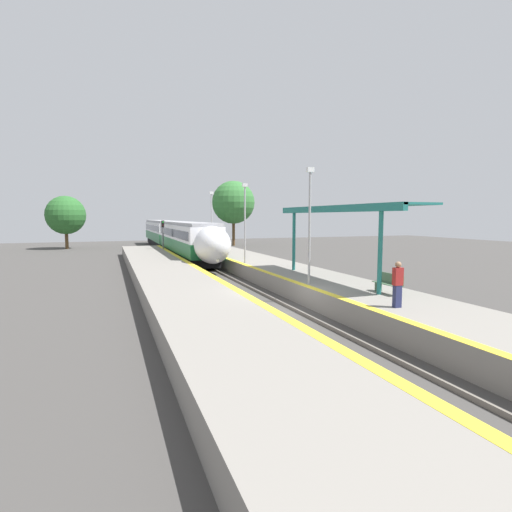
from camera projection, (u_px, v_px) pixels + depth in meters
name	position (u px, v px, depth m)	size (l,w,h in m)	color
ground_plane	(278.00, 311.00, 18.59)	(120.00, 120.00, 0.00)	#423F3D
rail_left	(264.00, 311.00, 18.33)	(0.08, 90.00, 0.15)	slate
rail_right	(292.00, 309.00, 18.83)	(0.08, 90.00, 0.15)	slate
train	(173.00, 235.00, 47.93)	(2.86, 42.08, 3.88)	black
platform_right	(348.00, 295.00, 19.83)	(4.32, 64.00, 1.00)	gray
platform_left	(199.00, 307.00, 17.25)	(4.31, 64.00, 1.00)	gray
platform_bench	(389.00, 283.00, 17.74)	(0.44, 1.64, 0.89)	#4C6B4C
person_waiting	(398.00, 284.00, 14.93)	(0.36, 0.23, 1.74)	navy
railway_signal	(163.00, 235.00, 42.08)	(0.28, 0.28, 4.01)	#59595E
lamppost_near	(310.00, 219.00, 19.92)	(0.36, 0.20, 5.84)	#9E9EA3
lamppost_mid	(245.00, 218.00, 29.34)	(0.36, 0.20, 5.84)	#9E9EA3
lamppost_far	(212.00, 218.00, 38.76)	(0.36, 0.20, 5.84)	#9E9EA3
station_canopy	(339.00, 211.00, 21.44)	(2.02, 11.64, 4.00)	#1E6B66
background_tree_left	(66.00, 215.00, 54.43)	(5.23, 5.23, 7.25)	brown
background_tree_right	(233.00, 202.00, 60.52)	(6.48, 6.48, 9.82)	brown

